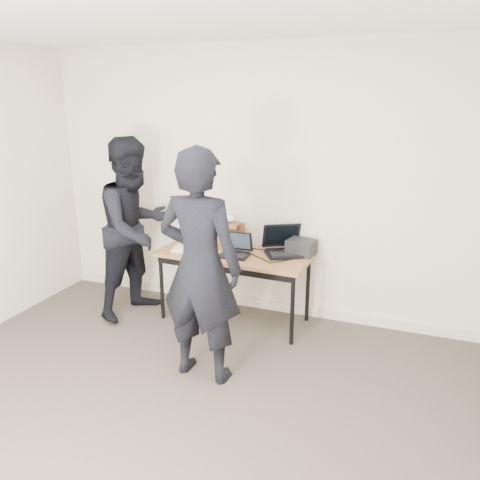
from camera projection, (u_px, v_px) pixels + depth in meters
The scene contains 13 objects.
room at pixel (127, 248), 2.71m from camera, with size 4.60×4.60×2.80m.
desk at pixel (234, 259), 4.62m from camera, with size 1.53×0.72×0.72m.
laptop_beige at pixel (188, 245), 4.71m from camera, with size 0.30×0.30×0.21m.
laptop_center at pixel (235, 250), 4.53m from camera, with size 0.29×0.28×0.22m.
laptop_right at pixel (284, 247), 4.58m from camera, with size 0.51×0.50×0.28m.
leather_satchel at pixel (225, 233), 4.83m from camera, with size 0.38×0.23×0.25m.
tissue at pixel (228, 218), 4.78m from camera, with size 0.13×0.10×0.08m, color white.
equipment_box at pixel (301, 247), 4.54m from camera, with size 0.26×0.22×0.15m, color black.
power_brick at pixel (206, 254), 4.52m from camera, with size 0.08×0.05×0.03m, color black.
cables at pixel (238, 253), 4.58m from camera, with size 1.14×0.41×0.01m.
person_typist at pixel (200, 267), 3.60m from camera, with size 0.68×0.45×1.87m, color black.
person_observer at pixel (136, 228), 4.74m from camera, with size 0.89×0.69×1.83m, color black.
baseboard at pixel (252, 302), 5.10m from camera, with size 4.50×0.03×0.10m, color #C0B59F.
Camera 1 is at (1.52, -2.19, 2.19)m, focal length 35.00 mm.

